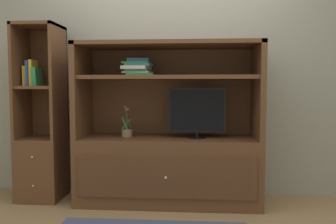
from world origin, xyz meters
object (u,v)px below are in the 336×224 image
tv_monitor (197,112)px  magazine_stack (138,68)px  bookshelf_tall (42,141)px  upright_book_row (33,75)px  media_console (168,152)px  potted_plant (127,132)px

tv_monitor → magazine_stack: 0.70m
tv_monitor → bookshelf_tall: 1.58m
upright_book_row → media_console: bearing=0.3°
media_console → upright_book_row: (-1.34, -0.01, 0.75)m
media_console → potted_plant: bearing=178.2°
tv_monitor → potted_plant: tv_monitor is taller
tv_monitor → magazine_stack: bearing=177.0°
tv_monitor → bookshelf_tall: size_ratio=0.31×
media_console → upright_book_row: 1.54m
magazine_stack → upright_book_row: bearing=-179.9°
magazine_stack → bookshelf_tall: 1.22m
tv_monitor → bookshelf_tall: bookshelf_tall is taller
tv_monitor → upright_book_row: size_ratio=2.13×
potted_plant → bookshelf_tall: size_ratio=0.18×
media_console → upright_book_row: media_console is taller
magazine_stack → bookshelf_tall: size_ratio=0.20×
potted_plant → bookshelf_tall: 0.87m
media_console → magazine_stack: 0.87m
media_console → bookshelf_tall: (-1.27, 0.00, 0.09)m
potted_plant → tv_monitor: bearing=-3.9°
media_console → tv_monitor: bearing=-7.0°
tv_monitor → magazine_stack: size_ratio=1.57×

